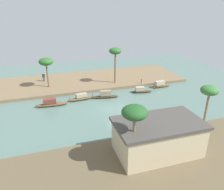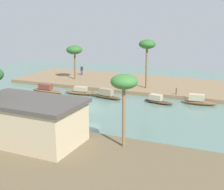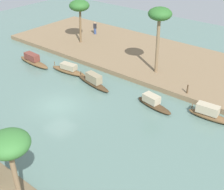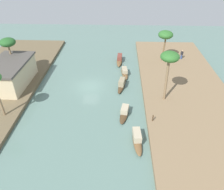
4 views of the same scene
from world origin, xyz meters
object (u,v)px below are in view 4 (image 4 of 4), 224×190
sampan_with_red_awning (125,72)px  mooring_post (153,118)px  sampan_foreground (120,59)px  palm_tree_left_near (170,59)px  riverside_building (10,73)px  palm_tree_right_tall (8,43)px  sampan_open_hull (124,112)px  sampan_with_tall_canopy (122,84)px  sampan_upstream_small (137,139)px  palm_tree_left_far (166,35)px  person_on_near_bank (182,55)px

sampan_with_red_awning → mooring_post: (-12.61, -3.28, 0.53)m
sampan_foreground → mooring_post: size_ratio=5.93×
palm_tree_left_near → riverside_building: palm_tree_left_near is taller
sampan_foreground → riverside_building: bearing=123.7°
sampan_foreground → mooring_post: (-17.56, -4.18, 0.50)m
mooring_post → sampan_foreground: bearing=13.4°
sampan_foreground → sampan_with_red_awning: sampan_foreground is taller
palm_tree_right_tall → palm_tree_left_near: bearing=-105.0°
sampan_open_hull → sampan_with_tall_canopy: 6.92m
sampan_with_red_awning → palm_tree_right_tall: (-1.64, 17.89, 5.42)m
sampan_foreground → sampan_upstream_small: size_ratio=1.26×
mooring_post → palm_tree_left_far: palm_tree_left_far is taller
sampan_upstream_small → sampan_open_hull: bearing=10.9°
sampan_with_tall_canopy → sampan_upstream_small: 11.85m
sampan_with_tall_canopy → sampan_with_red_awning: (4.07, -0.43, -0.07)m
sampan_open_hull → sampan_with_red_awning: size_ratio=0.86×
sampan_with_red_awning → person_on_near_bank: size_ratio=2.71×
sampan_foreground → palm_tree_left_near: (-12.81, -6.22, 6.06)m
sampan_open_hull → palm_tree_right_tall: (9.35, 17.80, 5.43)m
sampan_foreground → person_on_near_bank: person_on_near_bank is taller
sampan_foreground → sampan_upstream_small: sampan_upstream_small is taller
sampan_foreground → palm_tree_right_tall: (-6.59, 16.99, 5.39)m
sampan_foreground → sampan_with_red_awning: 5.03m
sampan_foreground → palm_tree_left_far: (-0.11, -7.93, 4.78)m
sampan_upstream_small → palm_tree_right_tall: size_ratio=0.67×
person_on_near_bank → riverside_building: riverside_building is taller
sampan_upstream_small → riverside_building: (11.07, 18.33, 1.80)m
palm_tree_left_near → sampan_foreground: bearing=25.9°
palm_tree_left_far → sampan_foreground: bearing=89.2°
person_on_near_bank → palm_tree_right_tall: size_ratio=0.28×
mooring_post → palm_tree_left_near: palm_tree_left_near is taller
sampan_with_red_awning → riverside_building: size_ratio=0.51×
sampan_foreground → sampan_open_hull: bearing=-174.3°
sampan_upstream_small → mooring_post: (3.19, -2.03, 0.43)m
mooring_post → sampan_open_hull: bearing=64.3°
sampan_with_tall_canopy → riverside_building: (-0.66, 16.64, 1.82)m
sampan_open_hull → palm_tree_left_near: bearing=-49.9°
palm_tree_left_near → palm_tree_right_tall: 24.04m
sampan_with_tall_canopy → sampan_upstream_small: (-11.73, -1.68, 0.03)m
person_on_near_bank → palm_tree_right_tall: 29.75m
person_on_near_bank → palm_tree_left_near: size_ratio=0.25×
palm_tree_left_near → palm_tree_right_tall: size_ratio=1.13×
palm_tree_left_far → person_on_near_bank: bearing=-78.9°
sampan_with_red_awning → mooring_post: mooring_post is taller
sampan_open_hull → riverside_building: bearing=79.9°
palm_tree_left_far → riverside_building: bearing=111.7°
person_on_near_bank → sampan_upstream_small: bearing=127.6°
sampan_foreground → sampan_with_tall_canopy: size_ratio=1.05×
sampan_foreground → sampan_upstream_small: bearing=-171.3°
sampan_foreground → sampan_with_tall_canopy: 9.03m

